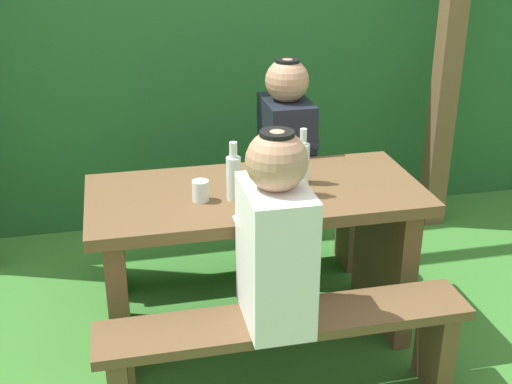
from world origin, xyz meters
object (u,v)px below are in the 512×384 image
person_white_shirt (275,237)px  bottle_left (301,175)px  picnic_table (256,237)px  bench_near (285,343)px  drinking_glass (201,191)px  bottle_center (303,161)px  person_black_coat (286,137)px  bottle_right (234,176)px  bench_far (234,224)px

person_white_shirt → bottle_left: person_white_shirt is taller
picnic_table → bench_near: bearing=-90.0°
bench_near → drinking_glass: size_ratio=16.31×
drinking_glass → person_white_shirt: bearing=-66.0°
drinking_glass → picnic_table: bearing=14.5°
bench_near → bottle_center: 0.77m
person_black_coat → drinking_glass: (-0.50, -0.57, 0.00)m
bottle_center → bottle_left: bearing=-109.2°
bench_near → person_black_coat: size_ratio=1.95×
person_white_shirt → person_black_coat: bearing=73.2°
picnic_table → bottle_left: bearing=-29.7°
bench_near → person_white_shirt: (-0.04, 0.00, 0.45)m
picnic_table → bottle_right: (-0.11, -0.08, 0.33)m
person_black_coat → bottle_left: size_ratio=3.20×
picnic_table → bottle_center: 0.39m
bench_near → drinking_glass: 0.68m
bench_near → bench_far: size_ratio=1.00×
bottle_left → bench_far: bearing=105.3°
bench_near → bottle_right: bottle_right is taller
person_black_coat → bottle_center: size_ratio=2.98×
bench_near → drinking_glass: (-0.24, 0.45, 0.45)m
bottle_left → bottle_right: bottle_right is taller
person_black_coat → bottle_right: size_ratio=2.96×
drinking_glass → bottle_right: (0.13, -0.01, 0.06)m
bottle_left → picnic_table: bearing=150.3°
bench_near → person_black_coat: bearing=75.5°
picnic_table → bench_near: 0.54m
drinking_glass → bottle_left: size_ratio=0.38×
bottle_right → person_black_coat: bearing=57.5°
bottle_center → bench_far: bearing=113.4°
picnic_table → bottle_left: 0.37m
bench_far → bench_near: bearing=-90.0°
bench_near → bottle_right: (-0.11, 0.43, 0.51)m
picnic_table → person_black_coat: person_black_coat is taller
person_white_shirt → drinking_glass: 0.49m
bench_near → bench_far: same height
bench_far → person_black_coat: size_ratio=1.95×
bottle_left → bottle_center: (0.04, 0.12, 0.01)m
bench_far → person_white_shirt: person_white_shirt is taller
bench_far → drinking_glass: size_ratio=16.31×
bench_near → person_black_coat: 1.14m
bench_near → bottle_right: 0.68m
bottle_left → bottle_right: 0.27m
bench_far → person_black_coat: (0.26, -0.00, 0.45)m
person_white_shirt → person_black_coat: size_ratio=1.00×
person_white_shirt → person_black_coat: same height
bench_near → bottle_left: (0.17, 0.42, 0.50)m
picnic_table → person_black_coat: (0.26, 0.51, 0.27)m
person_black_coat → bottle_right: (-0.37, -0.58, 0.06)m
bottle_right → bottle_center: bearing=18.5°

